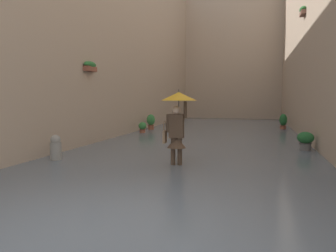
{
  "coord_description": "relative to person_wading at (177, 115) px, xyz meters",
  "views": [
    {
      "loc": [
        -2.06,
        3.74,
        1.87
      ],
      "look_at": [
        -0.02,
        -3.54,
        1.2
      ],
      "focal_mm": 33.75,
      "sensor_mm": 36.0,
      "label": 1
    }
  ],
  "objects": [
    {
      "name": "potted_plant_near_left",
      "position": [
        -3.6,
        -3.42,
        -1.0
      ],
      "size": [
        0.54,
        0.54,
        0.73
      ],
      "color": "#66605B",
      "rests_on": "ground_plane"
    },
    {
      "name": "potted_plant_far_left",
      "position": [
        -3.47,
        -10.99,
        -0.9
      ],
      "size": [
        0.42,
        0.42,
        0.96
      ],
      "color": "brown",
      "rests_on": "ground_plane"
    },
    {
      "name": "person_wading",
      "position": [
        0.0,
        0.0,
        0.0
      ],
      "size": [
        0.93,
        0.93,
        2.09
      ],
      "color": "#4C4233",
      "rests_on": "ground_plane"
    },
    {
      "name": "potted_plant_near_right",
      "position": [
        3.58,
        -7.04,
        -1.06
      ],
      "size": [
        0.4,
        0.4,
        0.65
      ],
      "color": "#9E563D",
      "rests_on": "ground_plane"
    },
    {
      "name": "building_facade_left",
      "position": [
        -4.86,
        -7.64,
        4.31
      ],
      "size": [
        2.04,
        27.77,
        11.46
      ],
      "color": "tan",
      "rests_on": "ground_plane"
    },
    {
      "name": "building_facade_right",
      "position": [
        5.02,
        -7.64,
        3.81
      ],
      "size": [
        2.04,
        27.77,
        10.47
      ],
      "color": "tan",
      "rests_on": "ground_plane"
    },
    {
      "name": "flood_water",
      "position": [
        0.08,
        -7.65,
        -1.37
      ],
      "size": [
        8.88,
        29.77,
        0.11
      ],
      "primitive_type": "cube",
      "color": "slate",
      "rests_on": "ground_plane"
    },
    {
      "name": "ground_plane",
      "position": [
        0.08,
        -7.65,
        -1.42
      ],
      "size": [
        60.0,
        60.0,
        0.0
      ],
      "primitive_type": "plane",
      "color": "gray"
    },
    {
      "name": "potted_plant_far_right",
      "position": [
        3.7,
        -8.72,
        -0.88
      ],
      "size": [
        0.46,
        0.46,
        0.95
      ],
      "color": "#9E563D",
      "rests_on": "ground_plane"
    },
    {
      "name": "building_facade_far",
      "position": [
        0.08,
        -20.43,
        5.49
      ],
      "size": [
        11.68,
        1.8,
        13.83
      ],
      "primitive_type": "cube",
      "color": "tan",
      "rests_on": "ground_plane"
    },
    {
      "name": "mooring_bollard",
      "position": [
        3.51,
        0.27,
        -1.01
      ],
      "size": [
        0.32,
        0.32,
        0.82
      ],
      "color": "gray",
      "rests_on": "ground_plane"
    }
  ]
}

